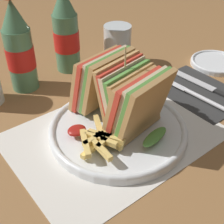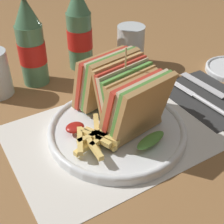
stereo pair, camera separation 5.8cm
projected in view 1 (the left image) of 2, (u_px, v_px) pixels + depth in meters
name	position (u px, v px, depth m)	size (l,w,h in m)	color
ground_plane	(127.00, 129.00, 0.61)	(4.00, 4.00, 0.00)	olive
placemat	(112.00, 134.00, 0.59)	(0.38, 0.28, 0.00)	silver
plate_main	(119.00, 130.00, 0.59)	(0.26, 0.26, 0.02)	white
club_sandwich	(122.00, 94.00, 0.57)	(0.13, 0.21, 0.15)	tan
fries_pile	(100.00, 139.00, 0.54)	(0.09, 0.10, 0.02)	#E5C166
ketchup_blob	(77.00, 130.00, 0.56)	(0.03, 0.03, 0.01)	maroon
napkin	(199.00, 92.00, 0.71)	(0.15, 0.20, 0.00)	#2D2D2D
fork	(199.00, 96.00, 0.68)	(0.02, 0.18, 0.01)	silver
knife	(208.00, 87.00, 0.72)	(0.03, 0.21, 0.00)	black
coke_bottle_near	(19.00, 49.00, 0.67)	(0.06, 0.06, 0.23)	#4C7F5B
coke_bottle_far	(66.00, 32.00, 0.75)	(0.06, 0.06, 0.23)	#4C7F5B
glass_near	(117.00, 48.00, 0.80)	(0.07, 0.07, 0.10)	silver
side_saucer	(216.00, 62.00, 0.81)	(0.13, 0.13, 0.01)	white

